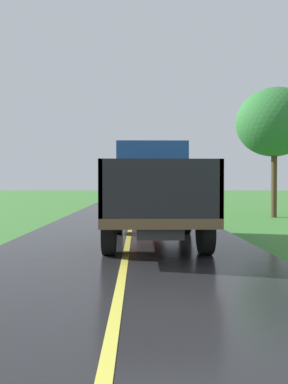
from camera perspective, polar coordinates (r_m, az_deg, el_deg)
banana_truck_near at (r=10.46m, az=1.41°, el=0.44°), size 2.38×5.82×2.80m
banana_truck_far at (r=26.22m, az=-0.23°, el=0.89°), size 2.38×5.81×2.80m
roadside_tree_mid_right at (r=19.16m, az=19.64°, el=10.13°), size 3.68×3.68×6.28m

